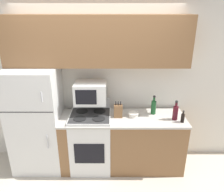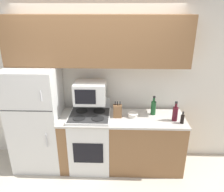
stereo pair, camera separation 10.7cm
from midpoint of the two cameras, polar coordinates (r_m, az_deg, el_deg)
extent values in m
plane|color=beige|center=(3.61, -3.04, -20.32)|extent=(12.00, 12.00, 0.00)
cube|color=silver|center=(3.54, -2.56, 2.85)|extent=(8.00, 0.05, 2.55)
cube|color=brown|center=(3.57, 3.36, -12.09)|extent=(1.90, 0.59, 0.87)
cube|color=#BCB7AD|center=(3.32, 3.54, -5.83)|extent=(1.90, 0.63, 0.03)
cube|color=silver|center=(3.60, -18.21, -5.80)|extent=(0.75, 0.63, 1.64)
cube|color=#383838|center=(3.21, -20.61, -3.66)|extent=(0.73, 0.01, 0.01)
cylinder|color=#B7B7BC|center=(3.03, -17.11, -0.04)|extent=(0.02, 0.02, 0.14)
cylinder|color=#B7B7BC|center=(3.33, -15.79, -11.11)|extent=(0.02, 0.02, 0.22)
cube|color=brown|center=(3.19, -3.04, 14.15)|extent=(2.65, 0.33, 0.71)
cube|color=silver|center=(3.56, -4.74, -11.61)|extent=(0.61, 0.59, 0.94)
cube|color=black|center=(3.33, -5.30, -14.68)|extent=(0.44, 0.01, 0.34)
cube|color=#2D2D2D|center=(3.32, -4.98, -4.94)|extent=(0.59, 0.56, 0.01)
cube|color=silver|center=(3.54, -4.52, -1.67)|extent=(0.59, 0.06, 0.16)
cylinder|color=black|center=(3.23, -7.70, -5.75)|extent=(0.18, 0.18, 0.01)
cylinder|color=black|center=(3.19, -2.77, -5.87)|extent=(0.18, 0.18, 0.01)
cylinder|color=black|center=(3.45, -7.03, -3.78)|extent=(0.18, 0.18, 0.01)
cylinder|color=black|center=(3.42, -2.44, -3.87)|extent=(0.18, 0.18, 0.01)
cube|color=silver|center=(3.29, -4.80, 0.97)|extent=(0.47, 0.37, 0.31)
cube|color=black|center=(3.12, -6.03, -0.25)|extent=(0.30, 0.01, 0.22)
cube|color=brown|center=(3.28, 2.39, -3.96)|extent=(0.13, 0.09, 0.20)
cylinder|color=black|center=(3.22, 1.79, -1.95)|extent=(0.01, 0.01, 0.06)
cylinder|color=black|center=(3.22, 2.42, -1.95)|extent=(0.01, 0.01, 0.06)
cylinder|color=black|center=(3.22, 3.06, -1.96)|extent=(0.01, 0.01, 0.06)
cylinder|color=silver|center=(3.34, 6.38, -4.97)|extent=(0.15, 0.15, 0.06)
torus|color=silver|center=(3.33, 6.40, -4.54)|extent=(0.16, 0.16, 0.01)
cylinder|color=black|center=(3.29, 18.78, -5.78)|extent=(0.05, 0.05, 0.13)
cylinder|color=black|center=(3.26, 18.95, -4.48)|extent=(0.02, 0.02, 0.04)
cylinder|color=black|center=(3.25, 19.01, -4.06)|extent=(0.03, 0.03, 0.01)
cylinder|color=#470F19|center=(3.32, 17.03, -4.52)|extent=(0.08, 0.08, 0.21)
cylinder|color=#470F19|center=(3.26, 17.29, -2.35)|extent=(0.03, 0.03, 0.07)
cylinder|color=black|center=(3.25, 17.38, -1.62)|extent=(0.04, 0.04, 0.02)
cylinder|color=#194C23|center=(3.43, 11.64, -3.12)|extent=(0.08, 0.08, 0.21)
cylinder|color=#194C23|center=(3.37, 11.81, -1.00)|extent=(0.03, 0.03, 0.07)
cylinder|color=black|center=(3.36, 11.87, -0.29)|extent=(0.04, 0.04, 0.02)
camera|label=1|loc=(0.05, -89.03, 0.39)|focal=35.00mm
camera|label=2|loc=(0.05, 90.97, -0.39)|focal=35.00mm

